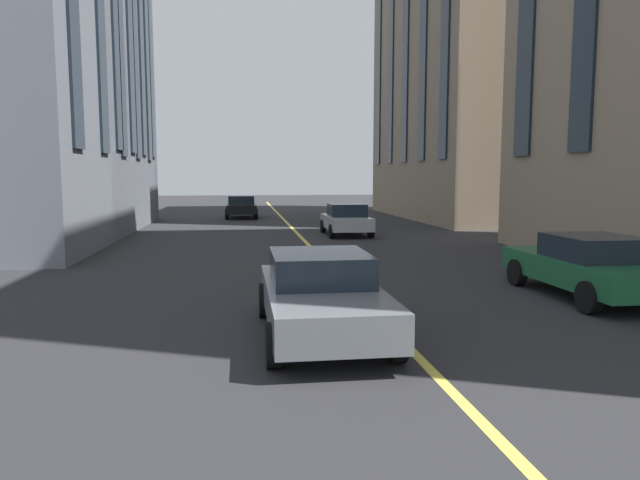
% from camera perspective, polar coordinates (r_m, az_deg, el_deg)
% --- Properties ---
extents(lane_centre_line, '(80.00, 0.16, 0.01)m').
position_cam_1_polar(lane_centre_line, '(17.87, 0.44, -2.09)').
color(lane_centre_line, '#D8C64C').
rests_on(lane_centre_line, ground_plane).
extents(car_silver_trailing, '(3.90, 1.89, 1.40)m').
position_cam_1_polar(car_silver_trailing, '(25.57, 2.60, 2.04)').
color(car_silver_trailing, '#B7BABF').
rests_on(car_silver_trailing, ground_plane).
extents(car_green_oncoming, '(4.40, 1.95, 1.37)m').
position_cam_1_polar(car_green_oncoming, '(13.78, 24.98, -2.30)').
color(car_green_oncoming, '#1E6038').
rests_on(car_green_oncoming, ground_plane).
extents(car_black_far, '(4.40, 1.95, 1.37)m').
position_cam_1_polar(car_black_far, '(36.54, -7.77, 3.31)').
color(car_black_far, black).
rests_on(car_black_far, ground_plane).
extents(car_grey_near, '(4.40, 1.95, 1.37)m').
position_cam_1_polar(car_grey_near, '(9.53, 0.12, -5.35)').
color(car_grey_near, slate).
rests_on(car_grey_near, ground_plane).
extents(building_right_near, '(17.20, 10.51, 24.63)m').
position_cam_1_polar(building_right_near, '(39.19, 16.39, 20.45)').
color(building_right_near, gray).
rests_on(building_right_near, ground_plane).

